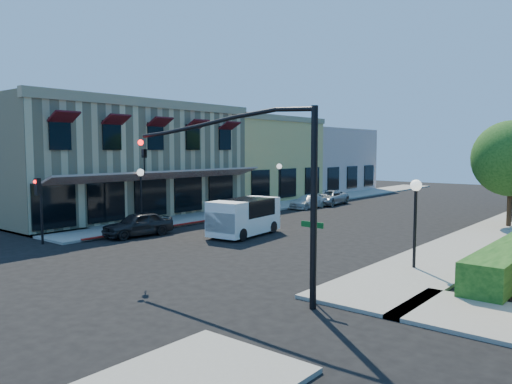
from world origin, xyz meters
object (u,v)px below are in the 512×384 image
Objects in this scene: lamppost_left_far at (279,174)px; parked_car_b at (255,209)px; signal_mast_arm at (257,170)px; secondary_signal at (39,198)px; lamppost_right_near at (416,201)px; parked_car_a at (138,224)px; street_name_sign at (312,247)px; parked_car_d at (329,198)px; lamppost_left_near at (141,183)px; white_van at (244,215)px; street_tree_a at (511,158)px; parked_car_c at (308,202)px.

lamppost_left_far is 6.71m from parked_car_b.
secondary_signal is (-13.86, -0.09, -1.77)m from signal_mast_arm.
secondary_signal is 0.93× the size of lamppost_right_near.
street_name_sign is at bearing -8.00° from parked_car_a.
parked_car_d is at bearing 85.81° from secondary_signal.
lamppost_left_far is 16.30m from parked_car_a.
parked_car_a is (2.30, -2.00, -2.07)m from lamppost_left_near.
parked_car_b is (-4.36, 6.28, -0.58)m from white_van.
parked_car_a is at bearing 68.60° from secondary_signal.
white_van is at bearing -131.11° from street_tree_a.
signal_mast_arm is 2.98m from street_name_sign.
street_tree_a is 0.81× the size of signal_mast_arm.
white_van is 1.05× the size of parked_car_d.
parked_car_a reaches higher than parked_car_d.
parked_car_d is at bearing 92.21° from parked_car_c.
lamppost_left_near is 0.96× the size of parked_car_c.
street_tree_a reaches higher than lamppost_left_near.
street_tree_a is 16.53m from parked_car_b.
parked_car_d is (-4.36, 16.20, -0.53)m from white_van.
white_van is (6.66, 1.80, -1.58)m from lamppost_left_near.
street_name_sign is 0.64× the size of parked_car_a.
parked_car_a is at bearing -41.01° from lamppost_left_near.
white_van is 7.66m from parked_car_b.
street_name_sign is 5.98m from lamppost_right_near.
street_tree_a is 1.75× the size of parked_car_c.
lamppost_left_near is 3.69m from parked_car_a.
street_name_sign is at bearing -54.13° from parked_car_c.
lamppost_left_near reaches higher than parked_car_d.
lamppost_left_near is 0.80× the size of parked_car_d.
street_name_sign is (-1.30, -19.80, -2.50)m from street_tree_a.
lamppost_left_far is at bearing 140.53° from lamppost_right_near.
secondary_signal is at bearing -158.22° from lamppost_right_near.
parked_car_a is at bearing -87.79° from parked_car_c.
signal_mast_arm is 13.32m from parked_car_a.
parked_car_a is 0.87× the size of parked_car_d.
lamppost_right_near is (17.00, 0.00, 0.00)m from lamppost_left_near.
parked_car_c is at bearing 81.15° from lamppost_left_near.
lamppost_right_near is (2.64, 6.50, -1.35)m from signal_mast_arm.
parked_car_b is at bearing 74.11° from lamppost_left_near.
lamppost_right_near is 0.76× the size of white_van.
parked_car_c is 3.23m from parked_car_d.
lamppost_right_near reaches higher than parked_car_d.
lamppost_right_near is 23.34m from parked_car_d.
parked_car_d is (-12.06, 24.50, -3.47)m from signal_mast_arm.
secondary_signal is 21.52m from parked_car_c.
street_tree_a is 16.47m from white_van.
signal_mast_arm is at bearing -47.17° from white_van.
lamppost_left_near is (-0.50, 6.59, 0.42)m from secondary_signal.
parked_car_d is at bearing 165.07° from street_tree_a.
parked_car_b is at bearing 124.76° from white_van.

